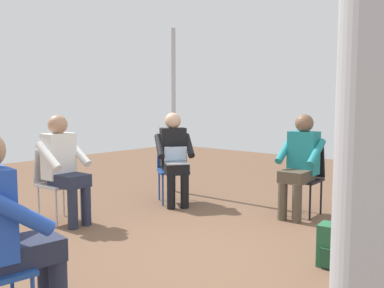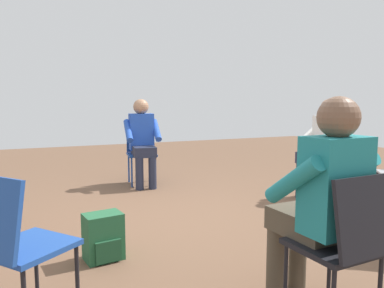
{
  "view_description": "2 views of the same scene",
  "coord_description": "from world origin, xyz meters",
  "px_view_note": "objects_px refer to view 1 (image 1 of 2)",
  "views": [
    {
      "loc": [
        2.34,
        -2.85,
        1.4
      ],
      "look_at": [
        -0.27,
        0.15,
        1.0
      ],
      "focal_mm": 40.0,
      "sensor_mm": 36.0,
      "label": 1
    },
    {
      "loc": [
        1.45,
        3.39,
        1.21
      ],
      "look_at": [
        -0.17,
        -0.29,
        0.75
      ],
      "focal_mm": 35.0,
      "sensor_mm": 36.0,
      "label": 2
    }
  ],
  "objects_px": {
    "person_in_blue": "(6,224)",
    "chair_west": "(56,179)",
    "chair_north": "(305,174)",
    "chair_northwest": "(172,166)",
    "person_in_teal": "(300,160)",
    "person_in_white": "(64,163)",
    "backpack_near_laptop_user": "(336,249)",
    "person_with_laptop": "(174,153)"
  },
  "relations": [
    {
      "from": "person_in_blue",
      "to": "chair_west",
      "type": "bearing_deg",
      "value": 149.88
    },
    {
      "from": "chair_northwest",
      "to": "person_in_white",
      "type": "bearing_deg",
      "value": 30.06
    },
    {
      "from": "chair_west",
      "to": "person_in_blue",
      "type": "relative_size",
      "value": 0.69
    },
    {
      "from": "person_in_teal",
      "to": "person_in_white",
      "type": "bearing_deg",
      "value": 43.87
    },
    {
      "from": "person_with_laptop",
      "to": "person_in_white",
      "type": "bearing_deg",
      "value": 24.51
    },
    {
      "from": "person_in_blue",
      "to": "person_in_white",
      "type": "distance_m",
      "value": 2.43
    },
    {
      "from": "chair_north",
      "to": "person_in_white",
      "type": "xyz_separation_m",
      "value": [
        -1.88,
        -2.19,
        0.2
      ]
    },
    {
      "from": "chair_west",
      "to": "person_in_teal",
      "type": "distance_m",
      "value": 2.9
    },
    {
      "from": "person_in_white",
      "to": "backpack_near_laptop_user",
      "type": "bearing_deg",
      "value": 101.87
    },
    {
      "from": "backpack_near_laptop_user",
      "to": "person_in_teal",
      "type": "bearing_deg",
      "value": 128.1
    },
    {
      "from": "person_with_laptop",
      "to": "person_in_white",
      "type": "distance_m",
      "value": 1.52
    },
    {
      "from": "person_in_teal",
      "to": "backpack_near_laptop_user",
      "type": "xyz_separation_m",
      "value": [
        0.98,
        -1.25,
        -0.54
      ]
    },
    {
      "from": "chair_northwest",
      "to": "chair_west",
      "type": "distance_m",
      "value": 1.64
    },
    {
      "from": "chair_north",
      "to": "person_with_laptop",
      "type": "xyz_separation_m",
      "value": [
        -1.57,
        -0.7,
        0.2
      ]
    },
    {
      "from": "chair_northwest",
      "to": "person_in_blue",
      "type": "height_order",
      "value": "person_in_blue"
    },
    {
      "from": "chair_northwest",
      "to": "person_in_blue",
      "type": "bearing_deg",
      "value": 64.68
    },
    {
      "from": "chair_northwest",
      "to": "person_in_white",
      "type": "distance_m",
      "value": 1.61
    },
    {
      "from": "person_with_laptop",
      "to": "person_in_blue",
      "type": "xyz_separation_m",
      "value": [
        1.55,
        -3.05,
        0.0
      ]
    },
    {
      "from": "person_in_teal",
      "to": "person_with_laptop",
      "type": "bearing_deg",
      "value": 15.63
    },
    {
      "from": "person_in_blue",
      "to": "person_in_teal",
      "type": "distance_m",
      "value": 3.58
    },
    {
      "from": "chair_north",
      "to": "chair_northwest",
      "type": "bearing_deg",
      "value": 16.3
    },
    {
      "from": "person_in_teal",
      "to": "backpack_near_laptop_user",
      "type": "bearing_deg",
      "value": 125.03
    },
    {
      "from": "person_in_white",
      "to": "backpack_near_laptop_user",
      "type": "height_order",
      "value": "person_in_white"
    },
    {
      "from": "chair_north",
      "to": "chair_west",
      "type": "xyz_separation_m",
      "value": [
        -2.05,
        -2.2,
        0.0
      ]
    },
    {
      "from": "backpack_near_laptop_user",
      "to": "chair_north",
      "type": "bearing_deg",
      "value": 124.92
    },
    {
      "from": "person_in_blue",
      "to": "backpack_near_laptop_user",
      "type": "relative_size",
      "value": 3.44
    },
    {
      "from": "person_in_blue",
      "to": "person_in_white",
      "type": "relative_size",
      "value": 1.0
    },
    {
      "from": "person_with_laptop",
      "to": "backpack_near_laptop_user",
      "type": "distance_m",
      "value": 2.7
    },
    {
      "from": "chair_west",
      "to": "backpack_near_laptop_user",
      "type": "xyz_separation_m",
      "value": [
        3.03,
        0.79,
        -0.34
      ]
    },
    {
      "from": "person_in_white",
      "to": "backpack_near_laptop_user",
      "type": "relative_size",
      "value": 3.44
    },
    {
      "from": "chair_west",
      "to": "person_in_teal",
      "type": "height_order",
      "value": "person_in_teal"
    },
    {
      "from": "chair_north",
      "to": "chair_northwest",
      "type": "xyz_separation_m",
      "value": [
        -1.7,
        -0.6,
        0.0
      ]
    },
    {
      "from": "person_with_laptop",
      "to": "backpack_near_laptop_user",
      "type": "bearing_deg",
      "value": 110.83
    },
    {
      "from": "chair_west",
      "to": "chair_northwest",
      "type": "bearing_deg",
      "value": 164.57
    },
    {
      "from": "chair_northwest",
      "to": "person_in_teal",
      "type": "relative_size",
      "value": 0.69
    },
    {
      "from": "chair_west",
      "to": "person_with_laptop",
      "type": "bearing_deg",
      "value": 158.93
    },
    {
      "from": "person_with_laptop",
      "to": "backpack_near_laptop_user",
      "type": "relative_size",
      "value": 3.44
    },
    {
      "from": "chair_north",
      "to": "chair_west",
      "type": "bearing_deg",
      "value": 43.97
    },
    {
      "from": "chair_northwest",
      "to": "chair_west",
      "type": "height_order",
      "value": "same"
    },
    {
      "from": "chair_west",
      "to": "person_in_teal",
      "type": "bearing_deg",
      "value": 131.38
    },
    {
      "from": "chair_west",
      "to": "backpack_near_laptop_user",
      "type": "bearing_deg",
      "value": 101.24
    },
    {
      "from": "chair_north",
      "to": "backpack_near_laptop_user",
      "type": "relative_size",
      "value": 2.36
    }
  ]
}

